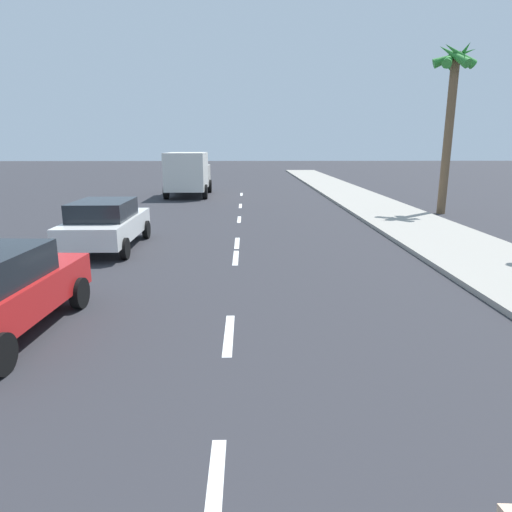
{
  "coord_description": "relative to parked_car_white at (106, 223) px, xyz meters",
  "views": [
    {
      "loc": [
        0.32,
        3.36,
        3.27
      ],
      "look_at": [
        0.51,
        12.16,
        1.1
      ],
      "focal_mm": 31.68,
      "sensor_mm": 36.0,
      "label": 1
    }
  ],
  "objects": [
    {
      "name": "lane_stripe_7",
      "position": [
        4.2,
        10.39,
        -0.84
      ],
      "size": [
        0.16,
        1.8,
        0.01
      ],
      "primitive_type": "cube",
      "color": "white",
      "rests_on": "ground"
    },
    {
      "name": "sidewalk_strip",
      "position": [
        11.43,
        4.22,
        -0.77
      ],
      "size": [
        3.6,
        80.0,
        0.14
      ],
      "primitive_type": "cube",
      "color": "#9E998E",
      "rests_on": "ground"
    },
    {
      "name": "lane_stripe_2",
      "position": [
        4.2,
        -10.83,
        -0.84
      ],
      "size": [
        0.16,
        1.8,
        0.01
      ],
      "primitive_type": "cube",
      "color": "white",
      "rests_on": "ground"
    },
    {
      "name": "parked_car_white",
      "position": [
        0.0,
        0.0,
        0.0
      ],
      "size": [
        2.09,
        4.5,
        1.57
      ],
      "rotation": [
        0.0,
        0.0,
        0.01
      ],
      "color": "white",
      "rests_on": "ground"
    },
    {
      "name": "lane_stripe_4",
      "position": [
        4.2,
        -1.36,
        -0.84
      ],
      "size": [
        0.16,
        1.8,
        0.01
      ],
      "primitive_type": "cube",
      "color": "white",
      "rests_on": "ground"
    },
    {
      "name": "palm_tree_far",
      "position": [
        14.04,
        7.35,
        4.93
      ],
      "size": [
        1.94,
        1.92,
        7.95
      ],
      "color": "brown",
      "rests_on": "ground"
    },
    {
      "name": "ground_plane",
      "position": [
        4.2,
        2.22,
        -0.84
      ],
      "size": [
        160.0,
        160.0,
        0.0
      ],
      "primitive_type": "plane",
      "color": "#2D2D33"
    },
    {
      "name": "lane_stripe_3",
      "position": [
        4.2,
        -6.97,
        -0.84
      ],
      "size": [
        0.16,
        1.8,
        0.01
      ],
      "primitive_type": "cube",
      "color": "white",
      "rests_on": "ground"
    },
    {
      "name": "lane_stripe_8",
      "position": [
        4.2,
        16.38,
        -0.84
      ],
      "size": [
        0.16,
        1.8,
        0.01
      ],
      "primitive_type": "cube",
      "color": "white",
      "rests_on": "ground"
    },
    {
      "name": "lane_stripe_6",
      "position": [
        4.2,
        5.73,
        -0.84
      ],
      "size": [
        0.16,
        1.8,
        0.01
      ],
      "primitive_type": "cube",
      "color": "white",
      "rests_on": "ground"
    },
    {
      "name": "delivery_truck",
      "position": [
        0.76,
        15.54,
        0.66
      ],
      "size": [
        2.72,
        6.26,
        2.8
      ],
      "rotation": [
        0.0,
        0.0,
        0.01
      ],
      "color": "beige",
      "rests_on": "ground"
    },
    {
      "name": "lane_stripe_5",
      "position": [
        4.2,
        0.7,
        -0.84
      ],
      "size": [
        0.16,
        1.8,
        0.01
      ],
      "primitive_type": "cube",
      "color": "white",
      "rests_on": "ground"
    }
  ]
}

